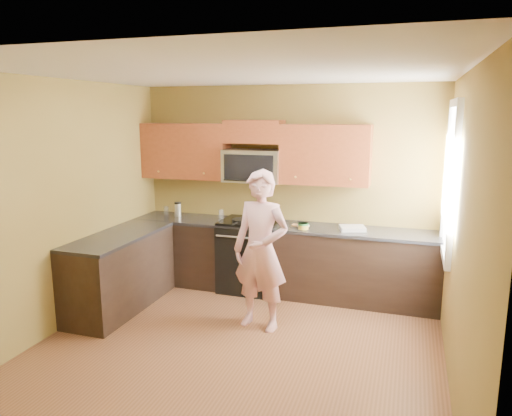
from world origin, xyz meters
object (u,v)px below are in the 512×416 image
at_px(microwave, 253,182).
at_px(woman, 261,251).
at_px(stove, 250,255).
at_px(frying_pan, 242,223).
at_px(travel_mug, 178,216).
at_px(butter_tub, 303,229).

xyz_separation_m(microwave, woman, (0.48, -1.19, -0.57)).
xyz_separation_m(stove, frying_pan, (-0.06, -0.18, 0.47)).
xyz_separation_m(stove, microwave, (0.00, 0.12, 0.97)).
bearing_deg(frying_pan, woman, -51.29).
height_order(stove, frying_pan, frying_pan).
relative_size(microwave, travel_mug, 3.81).
height_order(microwave, woman, woman).
distance_m(stove, frying_pan, 0.51).
bearing_deg(frying_pan, butter_tub, 10.52).
xyz_separation_m(woman, travel_mug, (-1.57, 1.13, 0.04)).
distance_m(stove, butter_tub, 0.87).
xyz_separation_m(microwave, butter_tub, (0.74, -0.26, -0.53)).
distance_m(microwave, butter_tub, 0.95).
height_order(stove, woman, woman).
relative_size(stove, butter_tub, 7.15).
distance_m(microwave, frying_pan, 0.59).
bearing_deg(travel_mug, stove, -3.57).
height_order(stove, microwave, microwave).
bearing_deg(stove, butter_tub, -10.15).
bearing_deg(woman, butter_tub, 83.90).
height_order(butter_tub, travel_mug, travel_mug).
relative_size(microwave, frying_pan, 1.81).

